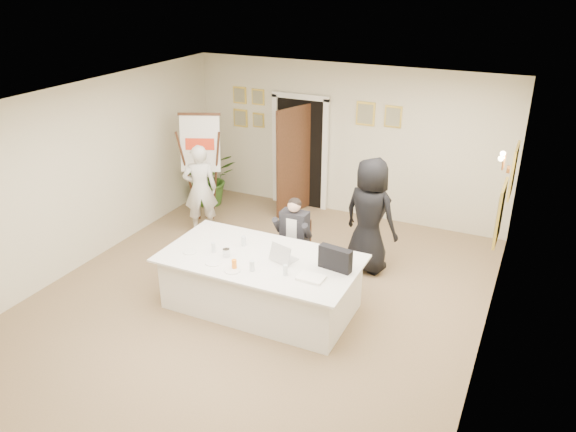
{
  "coord_description": "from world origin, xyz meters",
  "views": [
    {
      "loc": [
        3.29,
        -5.95,
        4.33
      ],
      "look_at": [
        0.2,
        0.6,
        1.1
      ],
      "focal_mm": 35.0,
      "sensor_mm": 36.0,
      "label": 1
    }
  ],
  "objects_px": {
    "conference_table": "(261,282)",
    "steel_jug": "(226,253)",
    "oj_glass": "(234,264)",
    "potted_palm": "(211,178)",
    "laptop_bag": "(335,259)",
    "paper_stack": "(311,278)",
    "standing_woman": "(370,216)",
    "seated_man": "(293,238)",
    "standing_man": "(200,189)",
    "laptop": "(284,250)",
    "flip_chart": "(203,173)"
  },
  "relations": [
    {
      "from": "conference_table",
      "to": "steel_jug",
      "type": "distance_m",
      "value": 0.63
    },
    {
      "from": "oj_glass",
      "to": "potted_palm",
      "type": "bearing_deg",
      "value": 126.95
    },
    {
      "from": "laptop_bag",
      "to": "paper_stack",
      "type": "distance_m",
      "value": 0.42
    },
    {
      "from": "standing_woman",
      "to": "laptop_bag",
      "type": "xyz_separation_m",
      "value": [
        0.03,
        -1.54,
        0.03
      ]
    },
    {
      "from": "seated_man",
      "to": "potted_palm",
      "type": "relative_size",
      "value": 1.19
    },
    {
      "from": "standing_man",
      "to": "oj_glass",
      "type": "relative_size",
      "value": 12.25
    },
    {
      "from": "seated_man",
      "to": "laptop",
      "type": "bearing_deg",
      "value": -63.4
    },
    {
      "from": "seated_man",
      "to": "steel_jug",
      "type": "xyz_separation_m",
      "value": [
        -0.47,
        -1.12,
        0.19
      ]
    },
    {
      "from": "standing_man",
      "to": "paper_stack",
      "type": "height_order",
      "value": "standing_man"
    },
    {
      "from": "seated_man",
      "to": "laptop_bag",
      "type": "xyz_separation_m",
      "value": [
        0.97,
        -0.82,
        0.28
      ]
    },
    {
      "from": "standing_woman",
      "to": "paper_stack",
      "type": "distance_m",
      "value": 1.91
    },
    {
      "from": "flip_chart",
      "to": "laptop_bag",
      "type": "bearing_deg",
      "value": -31.31
    },
    {
      "from": "seated_man",
      "to": "laptop",
      "type": "relative_size",
      "value": 3.66
    },
    {
      "from": "flip_chart",
      "to": "paper_stack",
      "type": "bearing_deg",
      "value": -37.15
    },
    {
      "from": "conference_table",
      "to": "flip_chart",
      "type": "height_order",
      "value": "flip_chart"
    },
    {
      "from": "laptop",
      "to": "laptop_bag",
      "type": "distance_m",
      "value": 0.71
    },
    {
      "from": "seated_man",
      "to": "steel_jug",
      "type": "height_order",
      "value": "seated_man"
    },
    {
      "from": "standing_woman",
      "to": "laptop_bag",
      "type": "height_order",
      "value": "standing_woman"
    },
    {
      "from": "laptop",
      "to": "paper_stack",
      "type": "distance_m",
      "value": 0.63
    },
    {
      "from": "potted_palm",
      "to": "laptop",
      "type": "xyz_separation_m",
      "value": [
        2.94,
        -2.78,
        0.37
      ]
    },
    {
      "from": "flip_chart",
      "to": "oj_glass",
      "type": "relative_size",
      "value": 15.34
    },
    {
      "from": "flip_chart",
      "to": "standing_man",
      "type": "bearing_deg",
      "value": -63.71
    },
    {
      "from": "flip_chart",
      "to": "laptop_bag",
      "type": "height_order",
      "value": "flip_chart"
    },
    {
      "from": "conference_table",
      "to": "seated_man",
      "type": "xyz_separation_m",
      "value": [
        0.05,
        0.94,
        0.25
      ]
    },
    {
      "from": "flip_chart",
      "to": "potted_palm",
      "type": "distance_m",
      "value": 0.89
    },
    {
      "from": "steel_jug",
      "to": "laptop_bag",
      "type": "bearing_deg",
      "value": 11.6
    },
    {
      "from": "laptop_bag",
      "to": "oj_glass",
      "type": "xyz_separation_m",
      "value": [
        -1.17,
        -0.54,
        -0.09
      ]
    },
    {
      "from": "conference_table",
      "to": "steel_jug",
      "type": "height_order",
      "value": "steel_jug"
    },
    {
      "from": "standing_man",
      "to": "standing_woman",
      "type": "distance_m",
      "value": 3.08
    },
    {
      "from": "potted_palm",
      "to": "paper_stack",
      "type": "bearing_deg",
      "value": -41.85
    },
    {
      "from": "conference_table",
      "to": "seated_man",
      "type": "distance_m",
      "value": 0.98
    },
    {
      "from": "standing_woman",
      "to": "paper_stack",
      "type": "height_order",
      "value": "standing_woman"
    },
    {
      "from": "laptop",
      "to": "conference_table",
      "type": "bearing_deg",
      "value": -147.11
    },
    {
      "from": "standing_woman",
      "to": "laptop",
      "type": "relative_size",
      "value": 5.11
    },
    {
      "from": "standing_woman",
      "to": "seated_man",
      "type": "bearing_deg",
      "value": 53.57
    },
    {
      "from": "laptop_bag",
      "to": "steel_jug",
      "type": "height_order",
      "value": "laptop_bag"
    },
    {
      "from": "seated_man",
      "to": "oj_glass",
      "type": "distance_m",
      "value": 1.39
    },
    {
      "from": "potted_palm",
      "to": "laptop_bag",
      "type": "bearing_deg",
      "value": -36.99
    },
    {
      "from": "flip_chart",
      "to": "potted_palm",
      "type": "relative_size",
      "value": 1.84
    },
    {
      "from": "potted_palm",
      "to": "laptop_bag",
      "type": "relative_size",
      "value": 2.47
    },
    {
      "from": "standing_man",
      "to": "steel_jug",
      "type": "xyz_separation_m",
      "value": [
        1.67,
        -1.89,
        0.03
      ]
    },
    {
      "from": "standing_man",
      "to": "oj_glass",
      "type": "height_order",
      "value": "standing_man"
    },
    {
      "from": "paper_stack",
      "to": "laptop",
      "type": "bearing_deg",
      "value": 148.4
    },
    {
      "from": "standing_man",
      "to": "potted_palm",
      "type": "bearing_deg",
      "value": -99.88
    },
    {
      "from": "conference_table",
      "to": "steel_jug",
      "type": "relative_size",
      "value": 24.15
    },
    {
      "from": "conference_table",
      "to": "standing_woman",
      "type": "distance_m",
      "value": 2.0
    },
    {
      "from": "potted_palm",
      "to": "steel_jug",
      "type": "distance_m",
      "value": 3.77
    },
    {
      "from": "standing_woman",
      "to": "potted_palm",
      "type": "bearing_deg",
      "value": -2.45
    },
    {
      "from": "flip_chart",
      "to": "paper_stack",
      "type": "distance_m",
      "value": 3.93
    },
    {
      "from": "oj_glass",
      "to": "steel_jug",
      "type": "height_order",
      "value": "oj_glass"
    }
  ]
}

